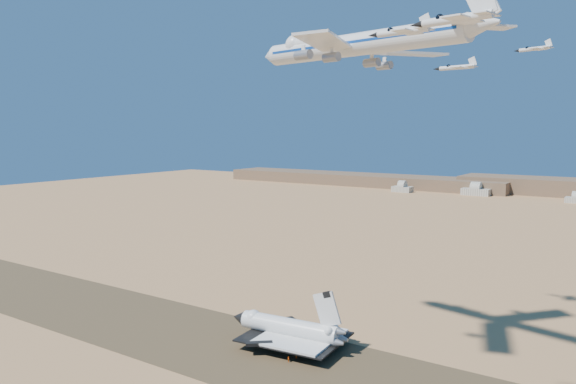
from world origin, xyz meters
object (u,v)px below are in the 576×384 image
Objects in this scene: chase_jet_e at (456,67)px; carrier_747 at (352,45)px; shuttle at (289,329)px; crew_a at (296,353)px; chase_jet_a at (401,31)px; crew_b at (297,356)px; chase_jet_b at (455,19)px; chase_jet_f at (534,49)px; crew_c at (288,359)px.

carrier_747 is at bearing -98.98° from chase_jet_e.
shuttle is 94.35m from carrier_747.
chase_jet_a is at bearing -123.95° from crew_a.
shuttle is 12.35m from crew_b.
chase_jet_a is at bearing 150.00° from chase_jet_b.
chase_jet_a is 108.48m from chase_jet_f.
carrier_747 is (24.31, -3.49, 91.10)m from shuttle.
carrier_747 is at bearing -101.21° from chase_jet_f.
chase_jet_f reaches higher than shuttle.
chase_jet_f reaches higher than crew_a.
shuttle is 107.07m from chase_jet_e.
crew_c is 119.48m from chase_jet_b.
chase_jet_a is (32.86, -41.57, -5.08)m from carrier_747.
chase_jet_e is (-32.63, 103.82, 3.42)m from chase_jet_b.
shuttle is 14.44m from crew_c.
crew_c is at bearing 152.71° from chase_jet_a.
chase_jet_f is (53.30, 74.32, 99.57)m from crew_c.
shuttle is at bearing -122.64° from chase_jet_e.
crew_c is 135.20m from chase_jet_f.
crew_b is (-15.95, -4.25, -95.86)m from carrier_747.
chase_jet_e is at bearing -27.94° from crew_a.
chase_jet_f is (3.76, 108.05, 8.86)m from chase_jet_a.
shuttle reaches higher than crew_a.
crew_b is 0.12× the size of chase_jet_a.
crew_a is 111.41m from chase_jet_e.
carrier_747 is at bearing -76.07° from crew_b.
shuttle is 3.12× the size of chase_jet_f.
crew_b is 109.62m from chase_jet_a.
crew_a is at bearing 37.03° from crew_b.
crew_c is at bearing -61.18° from shuttle.
crew_b is 0.92× the size of crew_c.
chase_jet_f is (52.57, 70.73, 99.64)m from crew_b.
chase_jet_e is at bearing 44.62° from shuttle.
chase_jet_b is 108.88m from chase_jet_e.
shuttle is 129.16m from chase_jet_f.
shuttle is at bearing -116.40° from chase_jet_f.
chase_jet_f is (-10.79, 120.60, 9.99)m from chase_jet_b.
carrier_747 is at bearing 141.97° from chase_jet_b.
chase_jet_f reaches higher than chase_jet_a.
chase_jet_e reaches higher than shuttle.
chase_jet_f reaches higher than chase_jet_b.
crew_a is 5.77m from crew_c.
crew_a is (6.71, -5.63, -4.82)m from shuttle.
crew_c is 113.80m from chase_jet_e.
chase_jet_b is at bearing -33.79° from chase_jet_a.
shuttle is at bearing 54.04° from crew_a.
chase_jet_f is (54.22, 68.63, 99.70)m from crew_a.
chase_jet_e is 28.31m from chase_jet_f.
crew_a is (-17.59, -2.14, -95.92)m from carrier_747.
carrier_747 reaches higher than crew_c.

